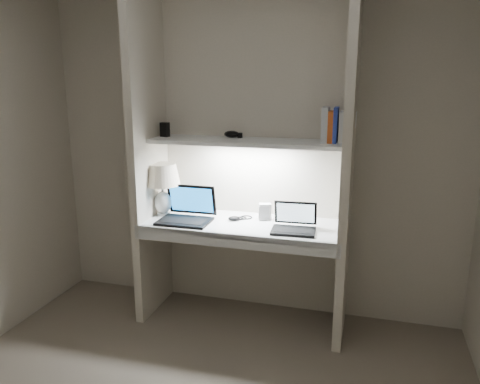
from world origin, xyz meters
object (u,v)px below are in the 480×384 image
(table_lamp, at_px, (162,181))
(laptop_netbook, at_px, (294,224))
(speaker, at_px, (265,212))
(book_row, at_px, (339,126))
(laptop_main, at_px, (187,213))

(table_lamp, relative_size, laptop_netbook, 1.28)
(speaker, bearing_deg, table_lamp, 164.58)
(book_row, bearing_deg, speaker, -178.82)
(laptop_netbook, bearing_deg, laptop_main, 175.12)
(table_lamp, distance_m, speaker, 0.81)
(table_lamp, xyz_separation_m, laptop_main, (0.23, -0.08, -0.21))
(table_lamp, height_order, laptop_netbook, table_lamp)
(table_lamp, height_order, book_row, book_row)
(laptop_main, xyz_separation_m, speaker, (0.55, 0.17, 0.01))
(table_lamp, distance_m, laptop_netbook, 1.06)
(laptop_main, relative_size, laptop_netbook, 1.21)
(laptop_main, bearing_deg, table_lamp, 159.28)
(table_lamp, bearing_deg, laptop_main, -20.18)
(table_lamp, xyz_separation_m, laptop_netbook, (1.03, -0.10, -0.23))
(laptop_main, bearing_deg, laptop_netbook, -1.82)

